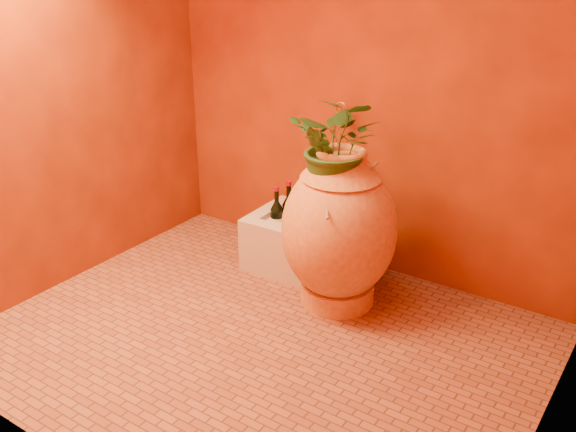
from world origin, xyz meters
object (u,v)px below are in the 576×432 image
Objects in this scene: stone_basin at (309,245)px; wine_bottle_a at (289,216)px; wine_bottle_c at (305,214)px; wine_bottle_b at (277,220)px; wall_tap at (339,117)px; amphora at (339,229)px.

wine_bottle_a is (-0.16, 0.02, 0.14)m from stone_basin.
stone_basin is at bearing -44.47° from wine_bottle_c.
stone_basin is 1.98× the size of wine_bottle_c.
wine_bottle_b is 0.90× the size of wine_bottle_c.
wine_bottle_b reaches higher than stone_basin.
wine_bottle_c is 1.93× the size of wall_tap.
amphora is at bearing -18.23° from wine_bottle_b.
wine_bottle_b is at bearing -130.07° from wine_bottle_c.
wine_bottle_b is 0.17m from wine_bottle_c.
wall_tap is (0.23, 0.14, 0.58)m from wine_bottle_a.
wine_bottle_a is at bearing 64.68° from wine_bottle_b.
stone_basin is 2.20× the size of wine_bottle_b.
wall_tap is (0.08, 0.16, 0.73)m from stone_basin.
wine_bottle_b is 1.73× the size of wall_tap.
wine_bottle_c is at bearing -152.76° from wall_tap.
wine_bottle_a is 0.08m from wine_bottle_b.
amphora is at bearing -58.25° from wall_tap.
stone_basin is 0.21m from wine_bottle_a.
wine_bottle_b is 0.68m from wall_tap.
wall_tap reaches higher than amphora.
amphora is 0.54m from wine_bottle_a.
amphora is 0.64m from wall_tap.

